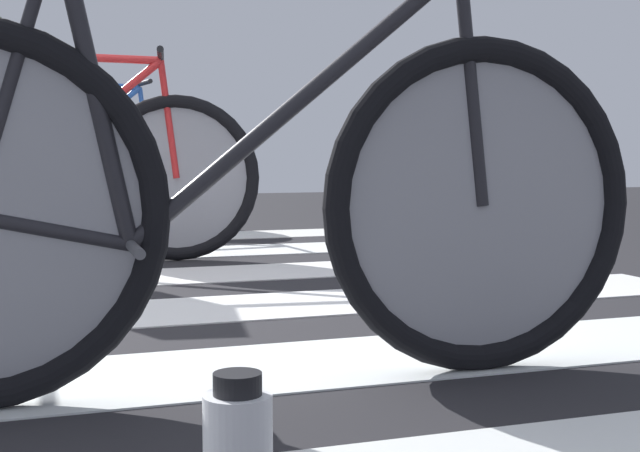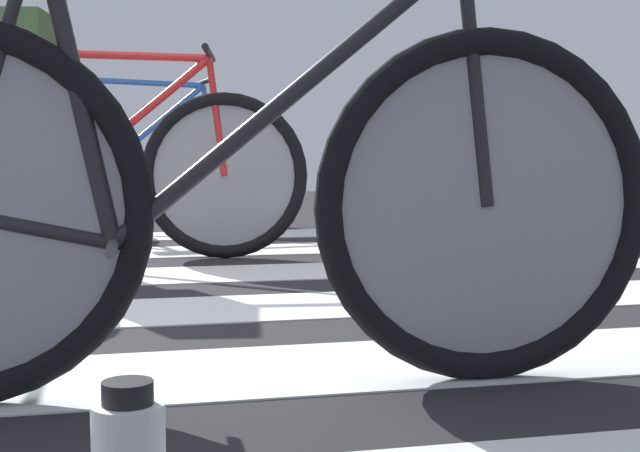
{
  "view_description": "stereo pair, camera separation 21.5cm",
  "coord_description": "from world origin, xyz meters",
  "px_view_note": "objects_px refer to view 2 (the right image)",
  "views": [
    {
      "loc": [
        0.33,
        -2.71,
        0.49
      ],
      "look_at": [
        0.97,
        -0.88,
        0.33
      ],
      "focal_mm": 49.97,
      "sensor_mm": 36.0,
      "label": 1
    },
    {
      "loc": [
        0.55,
        -2.71,
        0.49
      ],
      "look_at": [
        0.97,
        -0.88,
        0.33
      ],
      "focal_mm": 49.97,
      "sensor_mm": 36.0,
      "label": 2
    }
  ],
  "objects_px": {
    "bicycle_1_of_4": "(233,195)",
    "bicycle_4_of_4": "(129,164)",
    "cyclist_3_of_4": "(27,102)",
    "bicycle_3_of_4": "(103,170)"
  },
  "relations": [
    {
      "from": "bicycle_3_of_4",
      "to": "cyclist_3_of_4",
      "type": "distance_m",
      "value": 0.42
    },
    {
      "from": "bicycle_1_of_4",
      "to": "bicycle_3_of_4",
      "type": "distance_m",
      "value": 2.24
    },
    {
      "from": "bicycle_1_of_4",
      "to": "cyclist_3_of_4",
      "type": "height_order",
      "value": "cyclist_3_of_4"
    },
    {
      "from": "bicycle_1_of_4",
      "to": "cyclist_3_of_4",
      "type": "relative_size",
      "value": 1.68
    },
    {
      "from": "bicycle_3_of_4",
      "to": "cyclist_3_of_4",
      "type": "height_order",
      "value": "cyclist_3_of_4"
    },
    {
      "from": "bicycle_3_of_4",
      "to": "bicycle_4_of_4",
      "type": "distance_m",
      "value": 1.54
    },
    {
      "from": "bicycle_1_of_4",
      "to": "cyclist_3_of_4",
      "type": "bearing_deg",
      "value": 105.79
    },
    {
      "from": "bicycle_1_of_4",
      "to": "bicycle_4_of_4",
      "type": "bearing_deg",
      "value": 93.68
    },
    {
      "from": "cyclist_3_of_4",
      "to": "bicycle_4_of_4",
      "type": "height_order",
      "value": "cyclist_3_of_4"
    },
    {
      "from": "bicycle_1_of_4",
      "to": "cyclist_3_of_4",
      "type": "distance_m",
      "value": 2.36
    }
  ]
}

